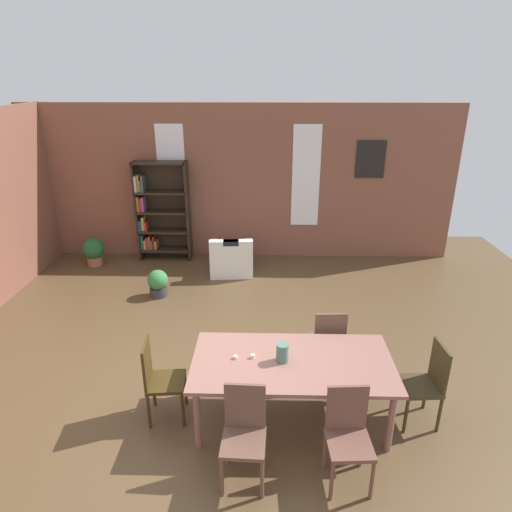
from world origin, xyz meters
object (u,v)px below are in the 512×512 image
(potted_plant_by_shelf, at_px, (158,283))
(bookshelf_tall, at_px, (159,212))
(dining_chair_head_right, at_px, (427,381))
(dining_chair_near_right, at_px, (348,433))
(dining_chair_head_left, at_px, (159,378))
(dining_table, at_px, (292,366))
(dining_chair_far_right, at_px, (328,341))
(dining_chair_near_left, at_px, (244,431))
(vase_on_table, at_px, (282,353))
(potted_plant_corner, at_px, (94,250))
(armchair_white, at_px, (232,259))

(potted_plant_by_shelf, bearing_deg, bookshelf_tall, 100.47)
(dining_chair_head_right, height_order, bookshelf_tall, bookshelf_tall)
(dining_chair_near_right, bearing_deg, dining_chair_head_left, 158.26)
(dining_chair_head_right, height_order, potted_plant_by_shelf, dining_chair_head_right)
(dining_chair_head_right, distance_m, bookshelf_tall, 6.09)
(dining_table, bearing_deg, dining_chair_far_right, 57.92)
(dining_chair_head_left, xyz_separation_m, dining_chair_near_left, (0.96, -0.76, 0.00))
(dining_table, distance_m, dining_chair_far_right, 0.92)
(dining_table, bearing_deg, dining_chair_near_right, -58.36)
(vase_on_table, distance_m, dining_chair_far_right, 1.03)
(dining_chair_near_right, bearing_deg, dining_chair_far_right, 89.70)
(dining_table, bearing_deg, dining_chair_head_left, -179.72)
(dining_chair_head_right, height_order, potted_plant_corner, dining_chair_head_right)
(dining_chair_head_left, relative_size, bookshelf_tall, 0.47)
(potted_plant_corner, bearing_deg, vase_on_table, -49.48)
(dining_chair_near_right, height_order, dining_chair_near_left, same)
(dining_chair_near_right, height_order, armchair_white, dining_chair_near_right)
(dining_chair_near_right, bearing_deg, potted_plant_corner, 130.03)
(dining_chair_far_right, height_order, potted_plant_corner, dining_chair_far_right)
(bookshelf_tall, bearing_deg, dining_chair_near_left, -69.85)
(dining_chair_far_right, bearing_deg, armchair_white, 114.27)
(potted_plant_corner, bearing_deg, bookshelf_tall, 18.07)
(dining_chair_near_right, relative_size, armchair_white, 1.11)
(dining_chair_head_right, bearing_deg, dining_chair_head_left, -179.75)
(dining_chair_head_left, height_order, bookshelf_tall, bookshelf_tall)
(dining_chair_head_right, xyz_separation_m, armchair_white, (-2.39, 3.95, -0.23))
(dining_table, height_order, potted_plant_corner, dining_table)
(dining_chair_near_right, xyz_separation_m, dining_chair_far_right, (0.01, 1.53, 0.00))
(dining_table, height_order, dining_chair_head_left, dining_chair_head_left)
(dining_chair_far_right, distance_m, armchair_white, 3.51)
(dining_chair_head_left, bearing_deg, armchair_white, 83.16)
(dining_chair_near_left, height_order, armchair_white, dining_chair_near_left)
(bookshelf_tall, bearing_deg, dining_chair_head_left, -77.54)
(vase_on_table, distance_m, armchair_white, 4.09)
(dining_chair_far_right, bearing_deg, potted_plant_by_shelf, 140.66)
(dining_chair_far_right, height_order, bookshelf_tall, bookshelf_tall)
(dining_chair_near_left, distance_m, potted_plant_corner, 5.98)
(dining_chair_near_left, bearing_deg, dining_chair_head_left, 141.61)
(dining_chair_near_left, distance_m, potted_plant_by_shelf, 4.06)
(bookshelf_tall, bearing_deg, dining_chair_head_right, -50.03)
(dining_chair_head_left, distance_m, dining_chair_near_left, 1.22)
(dining_chair_near_left, distance_m, bookshelf_tall, 5.80)
(dining_chair_head_left, height_order, dining_chair_near_left, same)
(vase_on_table, relative_size, dining_chair_head_right, 0.22)
(dining_chair_head_right, bearing_deg, dining_chair_near_left, -157.95)
(potted_plant_by_shelf, bearing_deg, dining_chair_head_left, -76.37)
(armchair_white, xyz_separation_m, potted_plant_corner, (-2.78, 0.28, 0.03))
(vase_on_table, xyz_separation_m, potted_plant_by_shelf, (-2.03, 2.92, -0.60))
(vase_on_table, height_order, dining_chair_head_right, vase_on_table)
(dining_chair_far_right, relative_size, potted_plant_by_shelf, 2.00)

